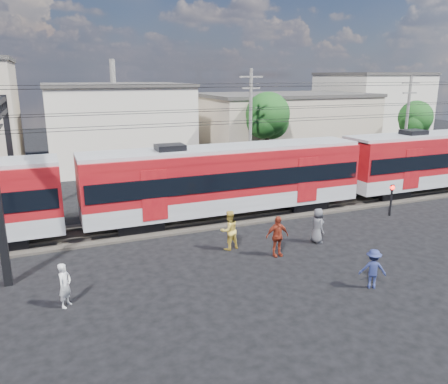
{
  "coord_description": "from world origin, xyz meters",
  "views": [
    {
      "loc": [
        -8.03,
        -14.27,
        8.03
      ],
      "look_at": [
        -0.18,
        5.0,
        2.44
      ],
      "focal_mm": 35.0,
      "sensor_mm": 36.0,
      "label": 1
    }
  ],
  "objects": [
    {
      "name": "building_mideast",
      "position": [
        14.0,
        24.0,
        3.16
      ],
      "size": [
        16.32,
        10.2,
        6.3
      ],
      "color": "tan",
      "rests_on": "ground"
    },
    {
      "name": "pedestrian_a",
      "position": [
        -7.96,
        0.89,
        0.82
      ],
      "size": [
        0.67,
        0.72,
        1.64
      ],
      "primitive_type": "imported",
      "rotation": [
        0.0,
        0.0,
        0.94
      ],
      "color": "silver",
      "rests_on": "ground"
    },
    {
      "name": "rail_near",
      "position": [
        0.0,
        7.25,
        0.18
      ],
      "size": [
        70.0,
        0.12,
        0.12
      ],
      "primitive_type": "cube",
      "color": "#59544C",
      "rests_on": "track_bed"
    },
    {
      "name": "building_midwest",
      "position": [
        -2.0,
        27.0,
        3.66
      ],
      "size": [
        12.24,
        12.24,
        7.3
      ],
      "color": "beige",
      "rests_on": "ground"
    },
    {
      "name": "tree_near",
      "position": [
        9.19,
        18.09,
        4.66
      ],
      "size": [
        3.82,
        3.64,
        6.72
      ],
      "color": "#382619",
      "rests_on": "ground"
    },
    {
      "name": "utility_pole_mid",
      "position": [
        6.0,
        15.0,
        4.53
      ],
      "size": [
        1.8,
        0.24,
        8.5
      ],
      "color": "slate",
      "rests_on": "ground"
    },
    {
      "name": "pedestrian_c",
      "position": [
        3.13,
        -2.1,
        0.79
      ],
      "size": [
        1.18,
        1.02,
        1.59
      ],
      "primitive_type": "imported",
      "rotation": [
        0.0,
        0.0,
        2.63
      ],
      "color": "navy",
      "rests_on": "ground"
    },
    {
      "name": "rail_far",
      "position": [
        0.0,
        8.75,
        0.18
      ],
      "size": [
        70.0,
        0.12,
        0.12
      ],
      "primitive_type": "cube",
      "color": "#59544C",
      "rests_on": "track_bed"
    },
    {
      "name": "track_bed",
      "position": [
        0.0,
        8.0,
        0.06
      ],
      "size": [
        70.0,
        3.4,
        0.12
      ],
      "primitive_type": "cube",
      "color": "#2D2823",
      "rests_on": "ground"
    },
    {
      "name": "catenary",
      "position": [
        -8.65,
        8.0,
        5.14
      ],
      "size": [
        70.0,
        9.3,
        7.52
      ],
      "color": "black",
      "rests_on": "ground"
    },
    {
      "name": "building_east",
      "position": [
        28.0,
        28.0,
        4.16
      ],
      "size": [
        10.2,
        10.2,
        8.3
      ],
      "color": "beige",
      "rests_on": "ground"
    },
    {
      "name": "crossing_signal",
      "position": [
        10.25,
        4.71,
        1.31
      ],
      "size": [
        0.27,
        0.27,
        1.89
      ],
      "color": "black",
      "rests_on": "ground"
    },
    {
      "name": "car_silver",
      "position": [
        21.59,
        13.01,
        0.63
      ],
      "size": [
        3.89,
        2.19,
        1.25
      ],
      "primitive_type": "imported",
      "rotation": [
        0.0,
        0.0,
        1.37
      ],
      "color": "#ABADB2",
      "rests_on": "ground"
    },
    {
      "name": "ground",
      "position": [
        0.0,
        0.0,
        0.0
      ],
      "size": [
        120.0,
        120.0,
        0.0
      ],
      "primitive_type": "plane",
      "color": "black",
      "rests_on": "ground"
    },
    {
      "name": "pedestrian_e",
      "position": [
        3.87,
        2.76,
        0.87
      ],
      "size": [
        0.59,
        0.87,
        1.75
      ],
      "primitive_type": "imported",
      "rotation": [
        0.0,
        0.0,
        1.53
      ],
      "color": "#4B4B50",
      "rests_on": "ground"
    },
    {
      "name": "pedestrian_d",
      "position": [
        1.22,
        2.04,
        0.95
      ],
      "size": [
        1.13,
        0.5,
        1.9
      ],
      "primitive_type": "imported",
      "rotation": [
        0.0,
        0.0,
        -0.03
      ],
      "color": "maroon",
      "rests_on": "ground"
    },
    {
      "name": "commuter_train",
      "position": [
        1.37,
        8.0,
        2.4
      ],
      "size": [
        50.3,
        3.08,
        4.17
      ],
      "color": "black",
      "rests_on": "ground"
    },
    {
      "name": "utility_pole_east",
      "position": [
        20.0,
        14.0,
        4.28
      ],
      "size": [
        1.8,
        0.24,
        8.0
      ],
      "color": "slate",
      "rests_on": "ground"
    },
    {
      "name": "pedestrian_b",
      "position": [
        -0.5,
        3.59,
        0.95
      ],
      "size": [
        1.05,
        0.89,
        1.91
      ],
      "primitive_type": "imported",
      "rotation": [
        0.0,
        0.0,
        3.33
      ],
      "color": "gold",
      "rests_on": "ground"
    },
    {
      "name": "tree_far",
      "position": [
        24.19,
        17.09,
        3.99
      ],
      "size": [
        3.36,
        3.12,
        5.76
      ],
      "color": "#382619",
      "rests_on": "ground"
    }
  ]
}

